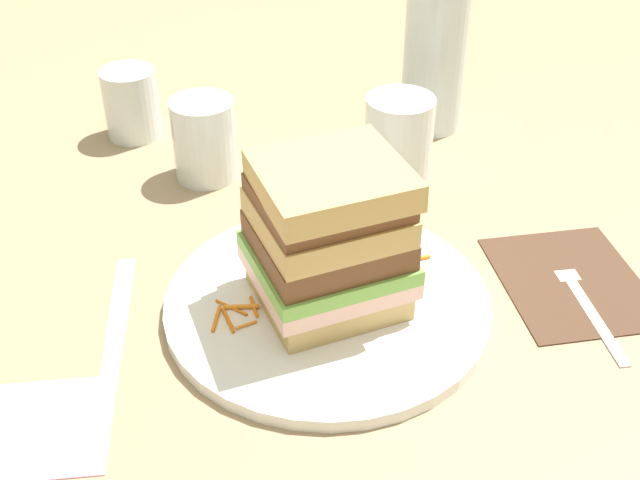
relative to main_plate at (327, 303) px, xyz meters
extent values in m
plane|color=#9E8460|center=(-0.01, 0.02, -0.01)|extent=(3.00, 3.00, 0.00)
cylinder|color=white|center=(0.00, 0.00, 0.00)|extent=(0.28, 0.28, 0.01)
cube|color=tan|center=(0.00, 0.00, 0.02)|extent=(0.13, 0.13, 0.02)
cube|color=beige|center=(0.00, 0.00, 0.04)|extent=(0.14, 0.13, 0.01)
cube|color=#7AB74C|center=(0.00, 0.00, 0.05)|extent=(0.14, 0.13, 0.01)
cube|color=brown|center=(0.00, 0.00, 0.07)|extent=(0.13, 0.13, 0.02)
cube|color=tan|center=(0.00, 0.00, 0.09)|extent=(0.13, 0.13, 0.02)
cube|color=brown|center=(0.00, 0.00, 0.11)|extent=(0.13, 0.12, 0.01)
cube|color=tan|center=(0.00, 0.00, 0.13)|extent=(0.13, 0.12, 0.03)
cylinder|color=orange|center=(-0.07, -0.02, 0.01)|extent=(0.02, 0.01, 0.00)
cylinder|color=orange|center=(-0.06, 0.00, 0.01)|extent=(0.01, 0.03, 0.00)
cylinder|color=orange|center=(-0.09, -0.01, 0.01)|extent=(0.01, 0.03, 0.00)
cylinder|color=orange|center=(-0.08, 0.00, 0.01)|extent=(0.03, 0.03, 0.00)
cylinder|color=orange|center=(-0.09, -0.01, 0.01)|extent=(0.01, 0.03, 0.00)
cylinder|color=orange|center=(-0.07, 0.00, 0.01)|extent=(0.03, 0.01, 0.00)
cylinder|color=orange|center=(-0.10, -0.01, 0.01)|extent=(0.01, 0.03, 0.00)
cylinder|color=orange|center=(0.07, -0.01, 0.01)|extent=(0.03, 0.03, 0.00)
cylinder|color=orange|center=(0.08, 0.01, 0.01)|extent=(0.02, 0.03, 0.00)
cylinder|color=orange|center=(0.09, 0.04, 0.01)|extent=(0.03, 0.01, 0.00)
cylinder|color=orange|center=(0.06, 0.02, 0.01)|extent=(0.00, 0.02, 0.00)
cylinder|color=orange|center=(0.08, 0.04, 0.01)|extent=(0.01, 0.03, 0.00)
cylinder|color=orange|center=(0.08, 0.03, 0.01)|extent=(0.02, 0.02, 0.00)
cube|color=#4C3323|center=(0.22, -0.01, 0.00)|extent=(0.13, 0.16, 0.00)
cube|color=silver|center=(0.22, -0.06, 0.00)|extent=(0.02, 0.11, 0.00)
cube|color=silver|center=(0.22, 0.00, 0.00)|extent=(0.02, 0.02, 0.00)
cylinder|color=silver|center=(0.23, 0.03, 0.00)|extent=(0.01, 0.04, 0.00)
cylinder|color=silver|center=(0.23, 0.03, 0.00)|extent=(0.01, 0.04, 0.00)
cylinder|color=silver|center=(0.22, 0.03, 0.00)|extent=(0.01, 0.04, 0.00)
cylinder|color=silver|center=(0.22, 0.03, 0.00)|extent=(0.01, 0.04, 0.00)
cube|color=silver|center=(-0.18, -0.05, 0.00)|extent=(0.02, 0.10, 0.00)
cube|color=silver|center=(-0.17, 0.05, 0.00)|extent=(0.03, 0.11, 0.00)
cylinder|color=white|center=(0.12, 0.21, 0.04)|extent=(0.07, 0.07, 0.09)
cylinder|color=#E55638|center=(0.12, 0.21, 0.03)|extent=(0.07, 0.07, 0.07)
cylinder|color=silver|center=(0.19, 0.31, 0.10)|extent=(0.07, 0.07, 0.22)
cylinder|color=silver|center=(-0.15, 0.36, 0.03)|extent=(0.06, 0.06, 0.08)
cylinder|color=silver|center=(-0.08, 0.25, 0.04)|extent=(0.07, 0.07, 0.09)
cube|color=pink|center=(-0.23, -0.09, 0.00)|extent=(0.10, 0.10, 0.00)
camera|label=1|loc=(-0.12, -0.52, 0.45)|focal=45.16mm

